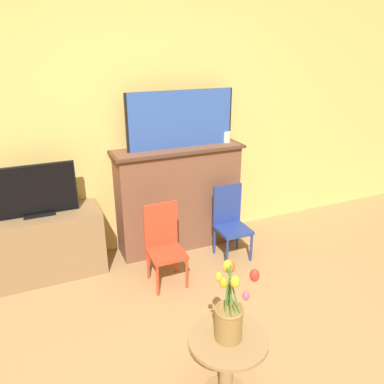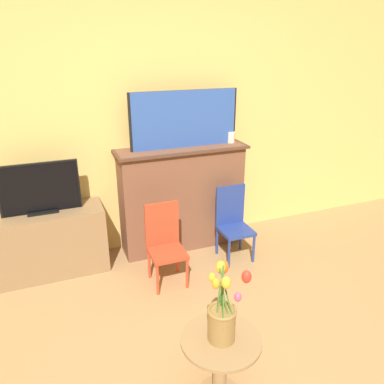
% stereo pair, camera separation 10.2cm
% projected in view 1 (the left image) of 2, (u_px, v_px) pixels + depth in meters
% --- Properties ---
extents(wall_back, '(8.00, 0.06, 2.70)m').
position_uv_depth(wall_back, '(146.00, 110.00, 3.41)').
color(wall_back, '#E0BC66').
rests_on(wall_back, ground).
extents(fireplace_mantel, '(1.24, 0.36, 1.02)m').
position_uv_depth(fireplace_mantel, '(179.00, 197.00, 3.64)').
color(fireplace_mantel, brown).
rests_on(fireplace_mantel, ground).
extents(painting, '(1.03, 0.03, 0.51)m').
position_uv_depth(painting, '(181.00, 119.00, 3.38)').
color(painting, black).
rests_on(painting, fireplace_mantel).
extents(mantel_candle, '(0.07, 0.07, 0.10)m').
position_uv_depth(mantel_candle, '(227.00, 137.00, 3.63)').
color(mantel_candle, silver).
rests_on(mantel_candle, fireplace_mantel).
extents(tv_stand, '(0.98, 0.38, 0.58)m').
position_uv_depth(tv_stand, '(45.00, 246.00, 3.22)').
color(tv_stand, olive).
rests_on(tv_stand, ground).
extents(tv_monitor, '(0.64, 0.12, 0.43)m').
position_uv_depth(tv_monitor, '(36.00, 191.00, 3.04)').
color(tv_monitor, black).
rests_on(tv_monitor, tv_stand).
extents(chair_red, '(0.29, 0.29, 0.69)m').
position_uv_depth(chair_red, '(164.00, 242.00, 3.12)').
color(chair_red, red).
rests_on(chair_red, ground).
extents(chair_blue, '(0.29, 0.29, 0.69)m').
position_uv_depth(chair_blue, '(230.00, 220.00, 3.52)').
color(chair_blue, navy).
rests_on(chair_blue, ground).
extents(side_table, '(0.44, 0.44, 0.42)m').
position_uv_depth(side_table, '(227.00, 357.00, 2.09)').
color(side_table, '#99754C').
rests_on(side_table, ground).
extents(vase_tulips, '(0.18, 0.25, 0.48)m').
position_uv_depth(vase_tulips, '(230.00, 313.00, 1.98)').
color(vase_tulips, olive).
rests_on(vase_tulips, side_table).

